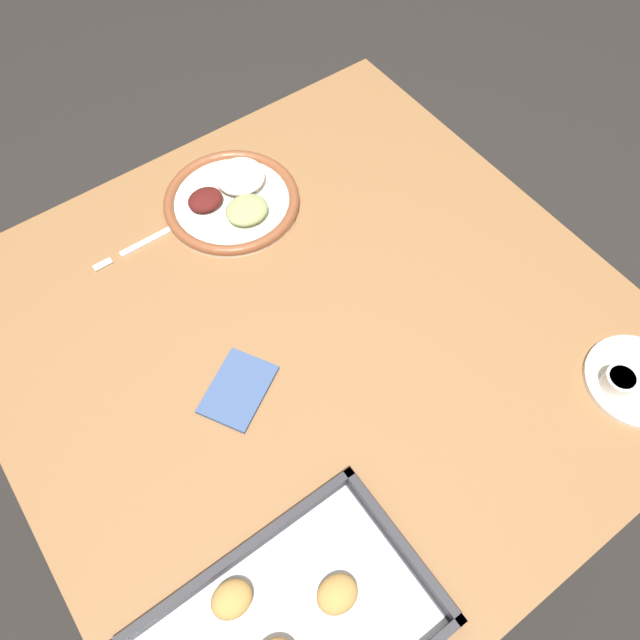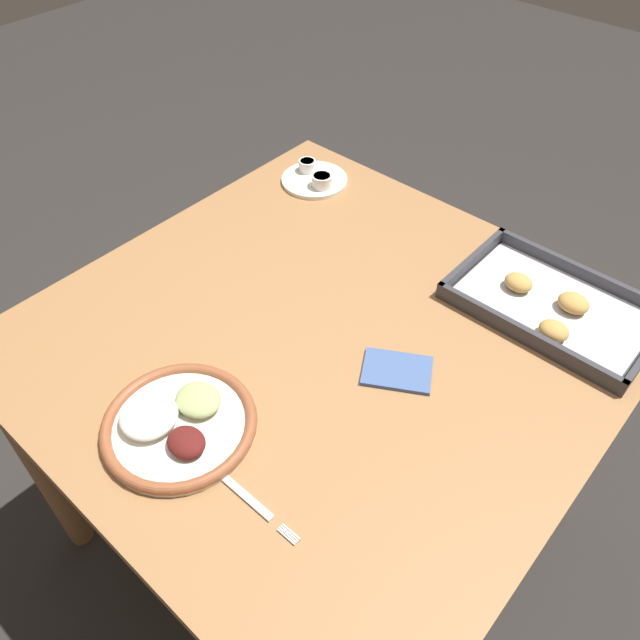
% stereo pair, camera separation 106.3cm
% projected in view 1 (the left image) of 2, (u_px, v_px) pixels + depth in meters
% --- Properties ---
extents(ground_plane, '(8.00, 8.00, 0.00)m').
position_uv_depth(ground_plane, '(317.00, 470.00, 1.68)').
color(ground_plane, '#282623').
extents(dining_table, '(1.02, 1.03, 0.75)m').
position_uv_depth(dining_table, '(315.00, 362.00, 1.13)').
color(dining_table, olive).
rests_on(dining_table, ground_plane).
extents(dinner_plate, '(0.26, 0.26, 0.05)m').
position_uv_depth(dinner_plate, '(233.00, 199.00, 1.17)').
color(dinner_plate, white).
rests_on(dinner_plate, dining_table).
extents(fork, '(0.21, 0.01, 0.00)m').
position_uv_depth(fork, '(153.00, 238.00, 1.14)').
color(fork, silver).
rests_on(fork, dining_table).
extents(saucer_plate, '(0.16, 0.16, 0.04)m').
position_uv_depth(saucer_plate, '(636.00, 379.00, 0.98)').
color(saucer_plate, white).
rests_on(saucer_plate, dining_table).
extents(baking_tray, '(0.39, 0.25, 0.04)m').
position_uv_depth(baking_tray, '(286.00, 632.00, 0.80)').
color(baking_tray, '#333338').
rests_on(baking_tray, dining_table).
extents(napkin, '(0.15, 0.14, 0.01)m').
position_uv_depth(napkin, '(238.00, 389.00, 0.98)').
color(napkin, '#3F598C').
rests_on(napkin, dining_table).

